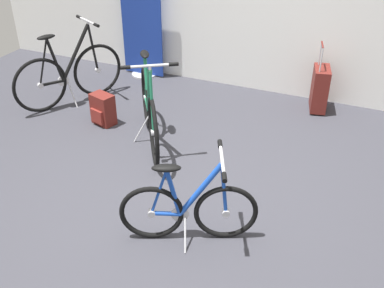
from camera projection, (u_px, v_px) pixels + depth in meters
The scene contains 7 objects.
ground_plane at pixel (169, 206), 4.02m from camera, with size 8.06×8.06×0.00m, color #38383F.
floor_banner_stand at pixel (142, 29), 6.21m from camera, with size 0.60×0.36×1.51m.
folding_bike_foreground at pixel (189, 208), 3.53m from camera, with size 1.01×0.59×0.77m.
display_bike_left at pixel (149, 110), 4.75m from camera, with size 0.86×1.26×1.03m.
display_bike_right at pixel (70, 74), 5.60m from camera, with size 0.74×1.29×1.00m.
rolling_suitcase at pixel (320, 88), 5.47m from camera, with size 0.26×0.39×0.83m.
backpack_on_floor at pixel (103, 110), 5.22m from camera, with size 0.30×0.26×0.36m.
Camera 1 is at (1.44, -2.81, 2.56)m, focal length 42.72 mm.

